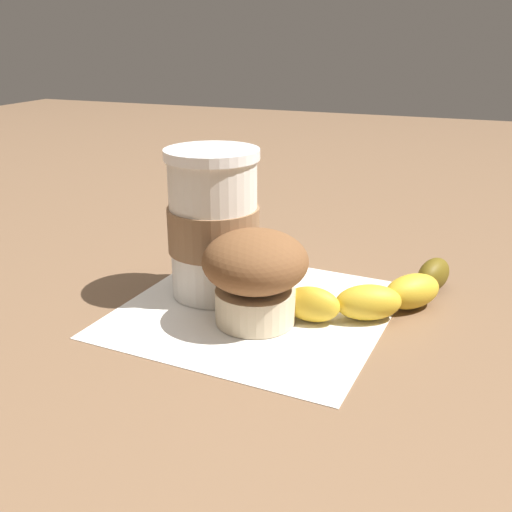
{
  "coord_description": "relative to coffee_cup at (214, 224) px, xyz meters",
  "views": [
    {
      "loc": [
        0.2,
        -0.5,
        0.26
      ],
      "look_at": [
        0.0,
        0.0,
        0.06
      ],
      "focal_mm": 42.0,
      "sensor_mm": 36.0,
      "label": 1
    }
  ],
  "objects": [
    {
      "name": "coffee_cup",
      "position": [
        0.0,
        0.0,
        0.0
      ],
      "size": [
        0.09,
        0.09,
        0.15
      ],
      "color": "silver",
      "rests_on": "paper_napkin"
    },
    {
      "name": "sugar_packet",
      "position": [
        -0.05,
        0.09,
        -0.07
      ],
      "size": [
        0.05,
        0.06,
        0.01
      ],
      "primitive_type": "cube",
      "rotation": [
        0.0,
        0.0,
        4.37
      ],
      "color": "#E0B27F",
      "rests_on": "ground_plane"
    },
    {
      "name": "ground_plane",
      "position": [
        0.05,
        -0.02,
        -0.08
      ],
      "size": [
        3.0,
        3.0,
        0.0
      ],
      "primitive_type": "plane",
      "color": "brown"
    },
    {
      "name": "muffin",
      "position": [
        0.06,
        -0.05,
        -0.03
      ],
      "size": [
        0.1,
        0.1,
        0.09
      ],
      "color": "beige",
      "rests_on": "paper_napkin"
    },
    {
      "name": "paper_napkin",
      "position": [
        0.05,
        -0.02,
        -0.08
      ],
      "size": [
        0.27,
        0.27,
        0.0
      ],
      "primitive_type": "cube",
      "rotation": [
        0.0,
        0.0,
        -0.07
      ],
      "color": "white",
      "rests_on": "ground_plane"
    },
    {
      "name": "banana",
      "position": [
        0.17,
        0.02,
        -0.06
      ],
      "size": [
        0.15,
        0.16,
        0.03
      ],
      "color": "gold",
      "rests_on": "paper_napkin"
    }
  ]
}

